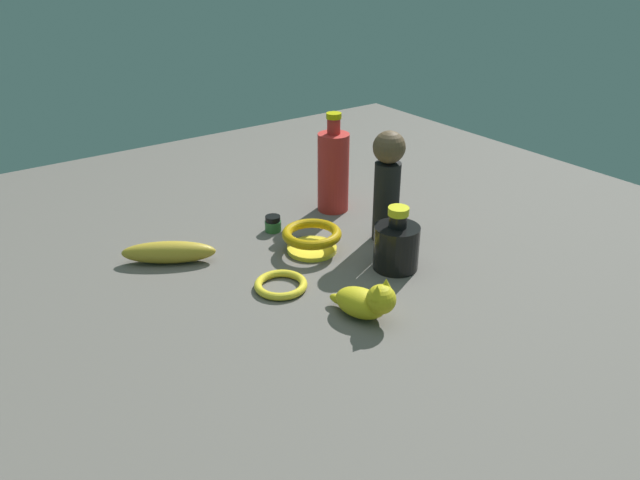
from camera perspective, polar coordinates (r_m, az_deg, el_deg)
name	(u,v)px	position (r m, az deg, el deg)	size (l,w,h in m)	color
ground	(320,269)	(1.26, 0.00, -2.80)	(2.00, 2.00, 0.00)	#5B5651
bottle_short	(396,245)	(1.25, 7.21, -0.48)	(0.09, 0.09, 0.14)	black
bangle	(281,285)	(1.19, -3.71, -4.22)	(0.11, 0.11, 0.02)	yellow
nail_polish_jar	(273,224)	(1.42, -4.46, 1.55)	(0.04, 0.04, 0.04)	#306B34
banana	(169,252)	(1.32, -14.07, -1.13)	(0.20, 0.05, 0.05)	#B39329
bowl	(312,238)	(1.32, -0.78, 0.23)	(0.13, 0.13, 0.05)	yellow
person_figure_adult	(387,182)	(1.34, 6.36, 5.43)	(0.08, 0.08, 0.25)	black
cat_figurine	(367,301)	(1.09, 4.44, -5.75)	(0.09, 0.13, 0.08)	gold
bottle_tall	(333,170)	(1.50, 1.26, 6.58)	(0.08, 0.08, 0.25)	red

